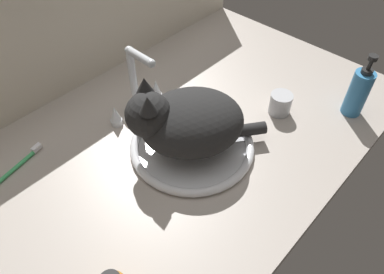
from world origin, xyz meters
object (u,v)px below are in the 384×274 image
(cat, at_px, (184,121))
(toothbrush, at_px, (13,169))
(metal_jar, at_px, (280,104))
(sink_basin, at_px, (192,145))
(faucet, at_px, (136,89))
(soap_pump_bottle, at_px, (358,92))

(cat, bearing_deg, toothbrush, 142.67)
(metal_jar, xyz_separation_m, toothbrush, (-0.61, 0.35, -0.02))
(cat, bearing_deg, metal_jar, -19.13)
(sink_basin, relative_size, faucet, 1.52)
(cat, distance_m, soap_pump_bottle, 0.49)
(soap_pump_bottle, relative_size, toothbrush, 1.00)
(cat, height_order, soap_pump_bottle, cat)
(sink_basin, distance_m, metal_jar, 0.28)
(toothbrush, bearing_deg, faucet, -10.20)
(faucet, bearing_deg, metal_jar, -47.26)
(faucet, bearing_deg, cat, -94.92)
(sink_basin, height_order, metal_jar, metal_jar)
(metal_jar, bearing_deg, cat, 160.87)
(metal_jar, distance_m, soap_pump_bottle, 0.21)
(faucet, relative_size, cat, 0.64)
(faucet, distance_m, cat, 0.19)
(metal_jar, relative_size, soap_pump_bottle, 0.33)
(metal_jar, height_order, soap_pump_bottle, soap_pump_bottle)
(cat, relative_size, metal_jar, 5.29)
(soap_pump_bottle, bearing_deg, cat, 149.68)
(cat, distance_m, toothbrush, 0.43)
(cat, bearing_deg, faucet, 85.08)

